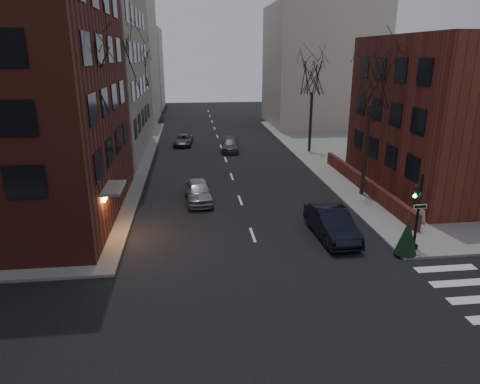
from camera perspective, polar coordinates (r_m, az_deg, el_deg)
The scene contains 20 objects.
building_left_tan at distance 46.28m, azimuth -25.81°, elevation 21.62°, with size 18.00×18.00×28.00m, color #9F9283.
building_right_brick at distance 35.39m, azimuth 27.77°, elevation 9.03°, with size 12.00×14.00×11.00m, color maroon.
low_wall_right at distance 32.94m, azimuth 16.11°, elevation 1.19°, with size 0.35×16.00×1.00m, color maroon.
building_distant_la at distance 66.06m, azimuth -17.65°, elevation 16.59°, with size 14.00×16.00×18.00m, color #BCB39F.
building_distant_ra at distance 62.77m, azimuth 10.69°, elevation 16.15°, with size 14.00×14.00×16.00m, color #BCB39F.
building_distant_lb at distance 82.63m, azimuth -13.96°, elevation 15.65°, with size 10.00×12.00×14.00m, color #BCB39F.
traffic_signal at distance 23.46m, azimuth 22.45°, elevation -3.07°, with size 0.76×0.44×4.00m.
tree_left_a at distance 24.67m, azimuth -20.17°, elevation 13.88°, with size 4.18×4.18×10.26m.
tree_left_b at distance 36.44m, azimuth -16.00°, elevation 16.00°, with size 4.40×4.40×10.80m.
tree_left_c at distance 50.34m, azimuth -13.46°, elevation 15.59°, with size 3.96×3.96×9.72m.
tree_right_a at distance 30.57m, azimuth 17.17°, elevation 13.96°, with size 3.96×3.96×9.72m.
tree_right_b at distance 43.78m, azimuth 9.69°, elevation 14.93°, with size 3.74×3.74×9.18m.
streetlamp_near at distance 32.86m, azimuth -15.30°, elevation 7.67°, with size 0.36×0.36×6.28m.
streetlamp_far at distance 52.54m, azimuth -12.26°, elevation 11.60°, with size 0.36×0.36×6.28m.
parked_sedan at distance 24.27m, azimuth 12.13°, elevation -4.11°, with size 1.74×4.99×1.65m, color black.
car_lane_silver at distance 29.50m, azimuth -5.55°, elevation 0.09°, with size 1.77×4.39×1.50m, color gray.
car_lane_gray at distance 44.82m, azimuth -1.31°, elevation 6.27°, with size 1.79×4.40×1.28m, color #414045.
car_lane_far at distance 48.16m, azimuth -7.60°, elevation 6.88°, with size 1.92×4.17×1.16m, color #434348.
sandwich_board at distance 27.56m, azimuth 22.68°, elevation -2.92°, with size 0.40×0.56×0.91m, color silver.
evergreen_shrub at distance 23.07m, azimuth 21.39°, elevation -5.56°, with size 1.10×1.10×1.83m, color black.
Camera 1 is at (-3.30, -10.01, 9.84)m, focal length 32.00 mm.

